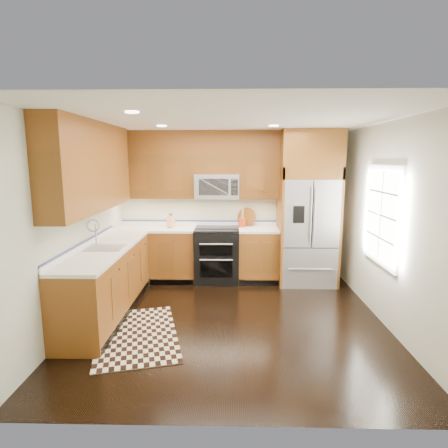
{
  "coord_description": "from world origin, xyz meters",
  "views": [
    {
      "loc": [
        0.01,
        -4.68,
        2.12
      ],
      "look_at": [
        -0.1,
        0.6,
        1.21
      ],
      "focal_mm": 30.0,
      "sensor_mm": 36.0,
      "label": 1
    }
  ],
  "objects_px": {
    "range": "(217,255)",
    "rug": "(137,335)",
    "utensil_crock": "(242,221)",
    "knife_block": "(171,221)",
    "refrigerator": "(308,208)"
  },
  "relations": [
    {
      "from": "range",
      "to": "rug",
      "type": "height_order",
      "value": "range"
    },
    {
      "from": "rug",
      "to": "utensil_crock",
      "type": "relative_size",
      "value": 4.6
    },
    {
      "from": "range",
      "to": "rug",
      "type": "relative_size",
      "value": 0.6
    },
    {
      "from": "knife_block",
      "to": "range",
      "type": "bearing_deg",
      "value": -7.72
    },
    {
      "from": "rug",
      "to": "range",
      "type": "bearing_deg",
      "value": 52.21
    },
    {
      "from": "refrigerator",
      "to": "knife_block",
      "type": "relative_size",
      "value": 10.47
    },
    {
      "from": "rug",
      "to": "knife_block",
      "type": "bearing_deg",
      "value": 73.24
    },
    {
      "from": "range",
      "to": "knife_block",
      "type": "relative_size",
      "value": 3.8
    },
    {
      "from": "refrigerator",
      "to": "range",
      "type": "bearing_deg",
      "value": 178.6
    },
    {
      "from": "range",
      "to": "rug",
      "type": "distance_m",
      "value": 2.33
    },
    {
      "from": "range",
      "to": "refrigerator",
      "type": "height_order",
      "value": "refrigerator"
    },
    {
      "from": "range",
      "to": "utensil_crock",
      "type": "bearing_deg",
      "value": 17.86
    },
    {
      "from": "rug",
      "to": "knife_block",
      "type": "distance_m",
      "value": 2.45
    },
    {
      "from": "refrigerator",
      "to": "knife_block",
      "type": "distance_m",
      "value": 2.39
    },
    {
      "from": "range",
      "to": "utensil_crock",
      "type": "height_order",
      "value": "utensil_crock"
    }
  ]
}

